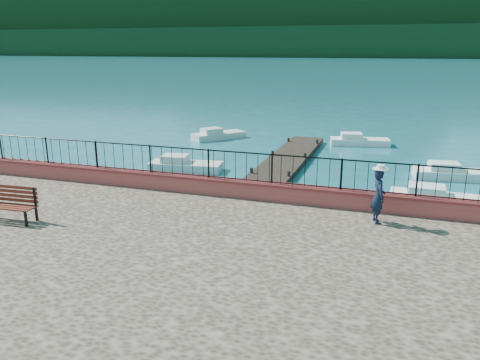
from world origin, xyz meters
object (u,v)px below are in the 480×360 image
Objects in this scene: park_bench at (7,211)px; boat_0 at (186,163)px; person at (378,196)px; boat_2 at (457,171)px; boat_4 at (360,139)px; boat_1 at (442,196)px; boat_3 at (219,133)px.

park_bench is 11.05m from boat_0.
boat_2 is (3.25, 10.37, -1.59)m from person.
boat_0 and boat_2 have the same top height.
boat_0 is 0.95× the size of boat_2.
person is at bearing -95.46° from boat_4.
boat_0 is 13.11m from boat_2.
person is (10.12, 3.20, 0.49)m from park_bench.
park_bench is 0.50× the size of boat_4.
boat_2 is (0.97, 4.44, 0.00)m from boat_1.
boat_4 is (8.40, 20.31, -1.10)m from park_bench.
park_bench is at bearing -123.67° from boat_4.
park_bench reaches higher than boat_3.
person reaches higher than boat_1.
boat_2 is at bearing -64.77° from boat_4.
park_bench is 1.16× the size of person.
person is 12.46m from boat_0.
boat_0 is (-9.60, 7.79, -1.59)m from person.
boat_2 is (13.38, 13.57, -1.10)m from park_bench.
boat_1 is (12.41, 9.13, -1.10)m from park_bench.
boat_0 is 8.65m from boat_3.
person is at bearing -105.32° from boat_3.
person is 6.55m from boat_1.
park_bench is at bearing -136.70° from boat_3.
boat_3 is at bearing 150.02° from boat_2.
boat_2 is 15.49m from boat_3.
boat_1 is 1.08× the size of boat_3.
boat_4 is (7.88, 9.32, 0.00)m from boat_0.
person reaches higher than boat_2.
boat_3 is 9.36m from boat_4.
person is at bearing -109.24° from boat_1.
boat_1 is 16.90m from boat_3.
person is 17.27m from boat_4.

